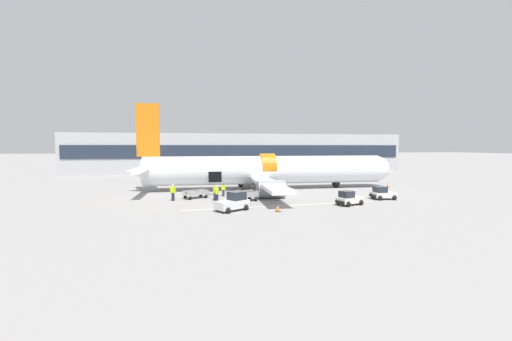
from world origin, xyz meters
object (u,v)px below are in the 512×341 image
object	(u,v)px
baggage_cart_loading	(196,194)
baggage_cart_queued	(245,196)
ground_crew_loader_a	(223,189)
ground_crew_loader_b	(215,192)
baggage_tug_lead	(349,199)
ground_crew_supervisor	(217,193)
baggage_tug_rear	(382,194)
airplane	(264,170)
ground_crew_driver	(173,192)
baggage_tug_mid	(233,202)

from	to	relation	value
baggage_cart_loading	baggage_cart_queued	size ratio (longest dim) A/B	0.97
baggage_cart_loading	ground_crew_loader_a	xyz separation A→B (m)	(3.26, 0.81, 0.39)
ground_crew_loader_a	ground_crew_loader_b	bearing A→B (deg)	-113.54
baggage_tug_lead	ground_crew_supervisor	xyz separation A→B (m)	(-13.29, 4.28, 0.29)
baggage_tug_rear	ground_crew_supervisor	bearing A→B (deg)	175.37
airplane	ground_crew_loader_a	xyz separation A→B (m)	(-6.07, -5.57, -1.81)
ground_crew_loader_a	ground_crew_loader_b	world-z (taller)	ground_crew_loader_b
airplane	baggage_cart_queued	size ratio (longest dim) A/B	10.00
baggage_tug_lead	ground_crew_loader_b	world-z (taller)	ground_crew_loader_b
ground_crew_loader_b	ground_crew_driver	xyz separation A→B (m)	(-4.60, 0.33, 0.06)
baggage_tug_rear	ground_crew_loader_a	world-z (taller)	ground_crew_loader_a
airplane	ground_crew_loader_a	world-z (taller)	airplane
airplane	ground_crew_driver	xyz separation A→B (m)	(-11.79, -7.80, -1.67)
baggage_tug_lead	baggage_tug_rear	xyz separation A→B (m)	(5.44, 2.76, 0.00)
airplane	ground_crew_loader_a	bearing A→B (deg)	-137.45
ground_crew_loader_a	ground_crew_loader_b	xyz separation A→B (m)	(-1.11, -2.56, 0.08)
baggage_cart_loading	ground_crew_driver	distance (m)	2.88
baggage_tug_rear	ground_crew_loader_b	xyz separation A→B (m)	(-18.92, 2.56, 0.28)
ground_crew_loader_a	ground_crew_driver	xyz separation A→B (m)	(-5.72, -2.23, 0.14)
ground_crew_loader_a	ground_crew_supervisor	world-z (taller)	ground_crew_supervisor
baggage_tug_mid	ground_crew_supervisor	xyz separation A→B (m)	(-1.33, 4.97, 0.17)
baggage_cart_queued	baggage_tug_lead	bearing A→B (deg)	-23.21
ground_crew_loader_a	ground_crew_loader_b	distance (m)	2.79
baggage_cart_loading	ground_crew_loader_a	size ratio (longest dim) A/B	2.30
airplane	baggage_cart_queued	distance (m)	10.11
baggage_cart_loading	baggage_tug_rear	bearing A→B (deg)	-11.56
ground_crew_driver	baggage_tug_rear	bearing A→B (deg)	-7.01
airplane	ground_crew_loader_a	distance (m)	8.44
baggage_tug_mid	ground_crew_loader_a	xyz separation A→B (m)	(-0.40, 8.57, 0.08)
baggage_cart_queued	ground_crew_loader_a	size ratio (longest dim) A/B	2.36
ground_crew_loader_b	ground_crew_driver	bearing A→B (deg)	175.88
baggage_tug_lead	airplane	bearing A→B (deg)	115.07
baggage_cart_queued	ground_crew_supervisor	xyz separation A→B (m)	(-3.12, -0.08, 0.39)
airplane	baggage_tug_lead	bearing A→B (deg)	-64.93
ground_crew_driver	baggage_cart_loading	bearing A→B (deg)	29.91
baggage_tug_rear	baggage_cart_queued	xyz separation A→B (m)	(-15.62, 1.60, -0.09)
baggage_tug_rear	ground_crew_driver	world-z (taller)	ground_crew_driver
airplane	ground_crew_supervisor	distance (m)	11.66
baggage_cart_loading	ground_crew_driver	world-z (taller)	ground_crew_driver
ground_crew_loader_b	baggage_tug_lead	bearing A→B (deg)	-21.55
airplane	baggage_cart_loading	distance (m)	11.52
baggage_tug_mid	airplane	bearing A→B (deg)	68.16
baggage_tug_rear	ground_crew_loader_a	distance (m)	18.53
ground_crew_loader_b	ground_crew_supervisor	distance (m)	1.06
ground_crew_loader_b	baggage_tug_rear	bearing A→B (deg)	-7.71
baggage_tug_rear	ground_crew_supervisor	size ratio (longest dim) A/B	1.52
baggage_tug_lead	baggage_cart_queued	bearing A→B (deg)	156.79
airplane	baggage_tug_lead	size ratio (longest dim) A/B	12.13
airplane	ground_crew_loader_b	xyz separation A→B (m)	(-7.19, -8.13, -1.73)
airplane	baggage_cart_loading	xyz separation A→B (m)	(-9.33, -6.39, -2.20)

